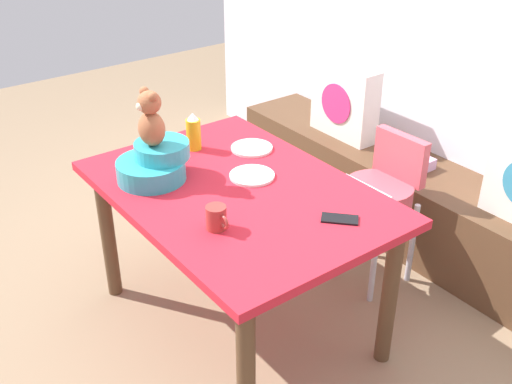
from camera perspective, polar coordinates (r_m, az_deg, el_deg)
ground_plane at (r=3.07m, az=-1.52°, el=-11.84°), size 8.00×8.00×0.00m
back_wall at (r=3.46m, az=19.45°, el=15.76°), size 4.40×0.10×2.60m
window_bench at (r=3.64m, az=14.21°, el=-1.11°), size 2.60×0.44×0.46m
pillow_floral_left at (r=3.77m, az=8.15°, el=8.27°), size 0.44×0.15×0.44m
book_stack at (r=3.54m, az=14.29°, el=2.75°), size 0.20×0.14×0.06m
dining_table at (r=2.69m, az=-1.70°, el=-1.56°), size 1.33×0.93×0.74m
highchair at (r=3.13m, az=11.35°, el=0.11°), size 0.34×0.45×0.79m
infant_seat_teal at (r=2.73m, az=-9.28°, el=2.61°), size 0.30×0.33×0.16m
teddy_bear at (r=2.64m, az=-9.65°, el=6.60°), size 0.13×0.12×0.25m
ketchup_bottle at (r=2.97m, az=-5.76°, el=5.49°), size 0.07×0.07×0.18m
coffee_mug at (r=2.35m, az=-3.64°, el=-2.38°), size 0.12×0.08×0.09m
dinner_plate_near at (r=2.99m, az=-0.39°, el=4.06°), size 0.20×0.20×0.01m
dinner_plate_far at (r=2.73m, az=-0.37°, el=1.52°), size 0.20×0.20×0.01m
cell_phone at (r=2.45m, az=7.69°, el=-2.46°), size 0.15×0.15×0.01m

